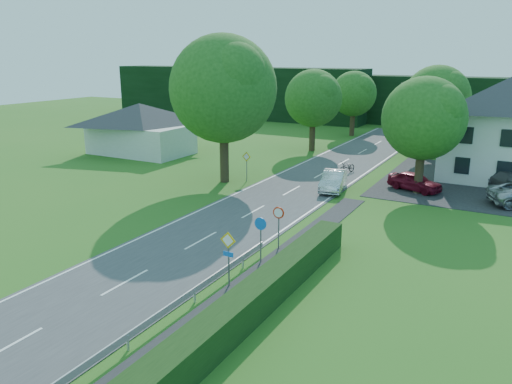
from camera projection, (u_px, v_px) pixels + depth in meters
The scene contains 28 objects.
ground at pixel (6, 349), 17.59m from camera, with size 160.00×160.00×0.00m, color #2A621C.
road at pixel (267, 204), 34.48m from camera, with size 7.00×80.00×0.04m, color #3E3E40.
footpath at pixel (153, 359), 16.98m from camera, with size 1.50×44.00×0.04m, color #232325.
parking_pad at pixel (475, 184), 39.92m from camera, with size 14.00×16.00×0.04m, color #232325.
line_edge_left at pixel (227, 198), 35.98m from camera, with size 0.12×80.00×0.01m, color white.
line_edge_right at pixel (311, 211), 32.97m from camera, with size 0.12×80.00×0.01m, color white.
line_centre at pixel (267, 204), 34.48m from camera, with size 0.12×80.00×0.01m, color white, non-canonical shape.
tree_main at pixel (223, 110), 39.10m from camera, with size 9.40×9.40×11.64m, color #1E4F17, non-canonical shape.
tree_left_far at pixel (313, 111), 52.56m from camera, with size 7.00×7.00×8.58m, color #1E4F17, non-canonical shape.
tree_right_far at pixel (435, 112), 48.63m from camera, with size 7.40×7.40×9.09m, color #1E4F17, non-canonical shape.
tree_left_back at pixel (353, 104), 62.54m from camera, with size 6.60×6.60×8.07m, color #1E4F17, non-canonical shape.
tree_right_back at pixel (438, 112), 56.06m from camera, with size 6.20×6.20×7.56m, color #1E4F17, non-canonical shape.
tree_right_mid at pixel (422, 136), 36.17m from camera, with size 7.00×7.00×8.58m, color #1E4F17, non-canonical shape.
treeline_left at pixel (234, 92), 81.89m from camera, with size 44.00×6.00×8.00m, color black.
treeline_right at pixel (473, 103), 68.73m from camera, with size 30.00×5.00×7.00m, color black.
bungalow_left at pixel (140, 128), 51.48m from camera, with size 11.00×6.50×5.20m.
house_white at pixel (512, 126), 40.35m from camera, with size 10.60×8.40×8.60m.
streetlight at pixel (422, 130), 38.02m from camera, with size 2.03×0.18×8.00m.
sign_priority_right at pixel (228, 249), 21.86m from camera, with size 0.78×0.09×2.59m.
sign_roundabout at pixel (261, 231), 24.43m from camera, with size 0.64×0.08×2.37m.
sign_speed_limit at pixel (279, 218), 26.09m from camera, with size 0.64×0.11×2.37m.
sign_priority_left at pixel (247, 161), 40.32m from camera, with size 0.78×0.09×2.44m.
moving_car at pixel (333, 180), 37.82m from camera, with size 1.58×4.52×1.49m, color silver.
motorcycle at pixel (347, 167), 43.28m from camera, with size 0.70×2.00×1.05m, color black.
parked_car_red at pixel (415, 181), 37.73m from camera, with size 1.65×4.10×1.40m, color maroon.
parked_car_silver_a at pixel (467, 169), 41.63m from camera, with size 1.48×4.25×1.40m, color silver.
parked_car_grey at pixel (510, 181), 37.72m from camera, with size 2.03×5.00×1.45m, color #55545A.
parasol at pixel (451, 170), 40.69m from camera, with size 1.97×2.01×1.81m, color red.
Camera 1 is at (15.17, -9.33, 10.03)m, focal length 35.00 mm.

